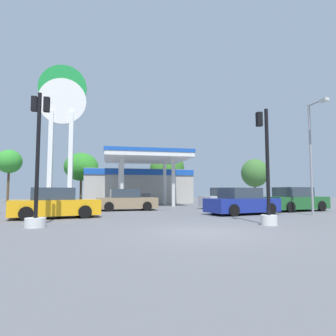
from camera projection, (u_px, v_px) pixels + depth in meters
The scene contains 15 objects.
ground_plane at pixel (204, 232), 9.26m from camera, with size 90.00×90.00×0.00m, color slate.
gas_station at pixel (138, 184), 32.56m from camera, with size 11.48×14.06×4.80m.
station_pole_sign at pixel (62, 114), 27.57m from camera, with size 4.46×0.56×13.47m.
car_1 at pixel (127, 201), 19.82m from camera, with size 4.16×2.05×1.45m.
car_2 at pixel (242, 202), 16.37m from camera, with size 4.48×2.71×1.50m.
car_3 at pixel (55, 204), 14.21m from camera, with size 4.42×2.61×1.48m.
car_4 at pixel (295, 200), 19.18m from camera, with size 4.65×2.65×1.57m.
car_5 at pixel (229, 199), 21.78m from camera, with size 4.66×2.66×1.57m.
traffic_signal_0 at pixel (37, 180), 10.68m from camera, with size 0.73×0.73×5.01m.
traffic_signal_1 at pixel (267, 188), 11.29m from camera, with size 0.63×0.67×4.58m.
tree_0 at pixel (9, 162), 35.42m from camera, with size 2.98×2.98×6.39m.
tree_1 at pixel (81, 167), 35.85m from camera, with size 4.14×4.14×6.05m.
tree_2 at pixel (167, 168), 38.04m from camera, with size 4.47×4.47×6.35m.
tree_3 at pixel (255, 173), 39.86m from camera, with size 3.70×3.70×5.74m.
corner_streetlamp at pixel (313, 146), 15.94m from camera, with size 0.24×1.48×6.23m.
Camera 1 is at (-3.04, -8.97, 1.32)m, focal length 30.93 mm.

